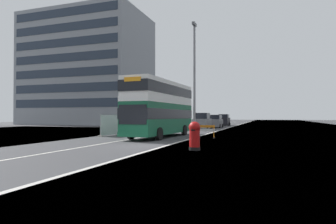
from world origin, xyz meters
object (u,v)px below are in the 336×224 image
Objects in this scene: lamppost_foreground at (194,85)px; red_pillar_postbox at (195,134)px; roadworks_barrier at (204,130)px; car_receding_far at (224,120)px; double_decker_bus at (161,108)px; car_oncoming_near at (202,122)px; car_receding_mid at (215,122)px.

red_pillar_postbox is at bearing -75.90° from lamppost_foreground.
car_receding_far is (-3.10, 32.71, 0.36)m from roadworks_barrier.
lamppost_foreground reaches higher than red_pillar_postbox.
lamppost_foreground is at bearing -43.45° from double_decker_bus.
car_oncoming_near is 17.89m from car_receding_far.
car_receding_mid is 9.93m from car_receding_far.
car_receding_mid is at bearing 97.57° from roadworks_barrier.
double_decker_bus reaches higher than car_oncoming_near.
car_receding_far reaches higher than red_pillar_postbox.
roadworks_barrier is at bearing 98.57° from red_pillar_postbox.
lamppost_foreground reaches higher than roadworks_barrier.
red_pillar_postbox is 0.88× the size of roadworks_barrier.
car_oncoming_near is at bearing 100.68° from lamppost_foreground.
car_receding_far is at bearing 96.07° from red_pillar_postbox.
lamppost_foreground reaches higher than car_receding_mid.
roadworks_barrier is 0.42× the size of car_receding_far.
roadworks_barrier is at bearing -3.62° from double_decker_bus.
car_receding_far is (0.34, 17.88, -0.01)m from car_oncoming_near.
red_pillar_postbox is 41.56m from car_receding_far.
red_pillar_postbox is 0.39× the size of car_oncoming_near.
roadworks_barrier is 0.41× the size of car_receding_mid.
red_pillar_postbox is 0.37× the size of car_receding_far.
car_oncoming_near reaches higher than roadworks_barrier.
double_decker_bus is 32.50m from car_receding_far.
lamppost_foreground is at bearing -85.08° from car_receding_far.
double_decker_bus is 6.90× the size of red_pillar_postbox.
lamppost_foreground is 6.15m from red_pillar_postbox.
car_receding_mid is at bearing 87.54° from double_decker_bus.
lamppost_foreground is 36.53m from car_receding_far.
car_receding_mid is (-3.03, 22.77, 0.28)m from roadworks_barrier.
car_receding_mid is at bearing 97.85° from red_pillar_postbox.
roadworks_barrier is (4.00, -0.25, -1.91)m from double_decker_bus.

